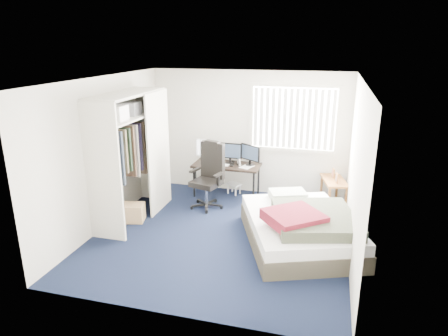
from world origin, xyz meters
TOP-DOWN VIEW (x-y plane):
  - ground at (0.00, 0.00)m, footprint 4.20×4.20m
  - room_shell at (0.00, 0.00)m, footprint 4.20×4.20m
  - window_assembly at (0.90, 2.04)m, footprint 1.72×0.09m
  - closet at (-1.67, 0.27)m, footprint 0.64×1.84m
  - desk at (-0.36, 1.76)m, footprint 1.39×0.64m
  - office_chair at (-0.55, 1.10)m, footprint 0.73×0.73m
  - footstool at (-0.23, 1.85)m, footprint 0.34×0.31m
  - nightstand at (1.75, 1.71)m, footprint 0.56×0.84m
  - bed at (1.28, 0.03)m, footprint 2.16×2.46m
  - pine_box at (-1.65, 0.10)m, footprint 0.47×0.40m

SIDE VIEW (x-z plane):
  - ground at x=0.00m, z-range 0.00..0.00m
  - pine_box at x=-1.65m, z-range 0.00..0.31m
  - footstool at x=-0.23m, z-range 0.06..0.28m
  - bed at x=1.28m, z-range -0.05..0.62m
  - nightstand at x=1.75m, z-range 0.11..0.82m
  - office_chair at x=-0.55m, z-range -0.15..1.11m
  - desk at x=-0.36m, z-range 0.15..1.27m
  - closet at x=-1.67m, z-range 0.24..2.46m
  - room_shell at x=0.00m, z-range -0.59..3.61m
  - window_assembly at x=0.90m, z-range 0.94..2.26m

